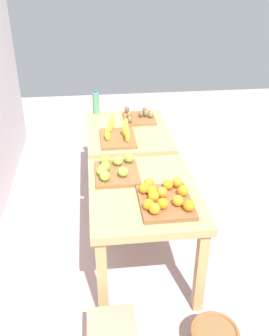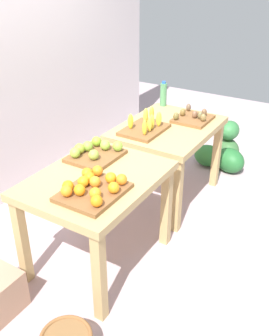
# 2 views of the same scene
# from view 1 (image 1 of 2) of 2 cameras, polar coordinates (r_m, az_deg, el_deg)

# --- Properties ---
(ground_plane) EXTENTS (8.00, 8.00, 0.00)m
(ground_plane) POSITION_cam_1_polar(r_m,az_deg,el_deg) (3.70, 0.01, -8.61)
(ground_plane) COLOR #B79DA4
(display_table_left) EXTENTS (1.04, 0.80, 0.76)m
(display_table_left) POSITION_cam_1_polar(r_m,az_deg,el_deg) (2.86, 1.33, -5.13)
(display_table_left) COLOR tan
(display_table_left) RESTS_ON ground_plane
(display_table_right) EXTENTS (1.04, 0.80, 0.76)m
(display_table_right) POSITION_cam_1_polar(r_m,az_deg,el_deg) (3.83, -0.97, 4.27)
(display_table_right) COLOR tan
(display_table_right) RESTS_ON ground_plane
(orange_bin) EXTENTS (0.45, 0.36, 0.11)m
(orange_bin) POSITION_cam_1_polar(r_m,az_deg,el_deg) (2.64, 4.48, -4.49)
(orange_bin) COLOR brown
(orange_bin) RESTS_ON display_table_left
(apple_bin) EXTENTS (0.40, 0.34, 0.11)m
(apple_bin) POSITION_cam_1_polar(r_m,az_deg,el_deg) (2.97, -2.97, -0.29)
(apple_bin) COLOR brown
(apple_bin) RESTS_ON display_table_left
(banana_crate) EXTENTS (0.44, 0.32, 0.17)m
(banana_crate) POSITION_cam_1_polar(r_m,az_deg,el_deg) (3.56, -2.46, 4.94)
(banana_crate) COLOR brown
(banana_crate) RESTS_ON display_table_right
(kiwi_bin) EXTENTS (0.36, 0.32, 0.10)m
(kiwi_bin) POSITION_cam_1_polar(r_m,az_deg,el_deg) (4.01, 0.68, 7.64)
(kiwi_bin) COLOR brown
(kiwi_bin) RESTS_ON display_table_right
(water_bottle) EXTENTS (0.07, 0.07, 0.26)m
(water_bottle) POSITION_cam_1_polar(r_m,az_deg,el_deg) (4.16, -5.81, 9.68)
(water_bottle) COLOR #4C8C59
(water_bottle) RESTS_ON display_table_right
(watermelon_pile) EXTENTS (0.67, 0.64, 0.49)m
(watermelon_pile) POSITION_cam_1_polar(r_m,az_deg,el_deg) (4.92, 0.99, 3.97)
(watermelon_pile) COLOR #376535
(watermelon_pile) RESTS_ON ground_plane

